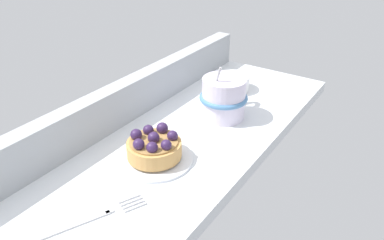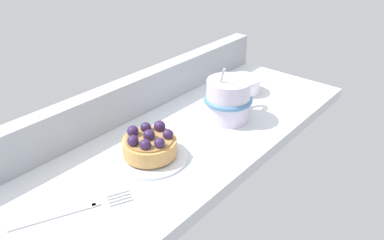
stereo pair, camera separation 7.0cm
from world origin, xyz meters
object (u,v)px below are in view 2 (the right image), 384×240
Objects in this scene: dessert_plate at (150,155)px; dessert_fork at (74,210)px; sugar_bowl at (243,84)px; coffee_mug at (229,99)px; raspberry_tart at (150,144)px.

dessert_fork is at bearing -175.17° from dessert_plate.
dessert_fork is at bearing -175.29° from sugar_bowl.
dessert_plate is 16.61cm from dessert_fork.
coffee_mug is 13.84cm from sugar_bowl.
coffee_mug is (20.24, -2.08, 1.48)cm from raspberry_tart.
dessert_plate is at bearing 174.21° from coffee_mug.
dessert_plate is at bearing 4.83° from dessert_fork.
dessert_plate is 20.72cm from coffee_mug.
dessert_plate is 1.01× the size of coffee_mug.
raspberry_tart is 20.40cm from coffee_mug.
raspberry_tart is at bearing 174.15° from coffee_mug.
dessert_fork is (-16.57, -1.42, -2.49)cm from raspberry_tart.
dessert_plate is 1.41× the size of raspberry_tart.
raspberry_tart is 1.15× the size of sugar_bowl.
dessert_plate is at bearing -117.19° from raspberry_tart.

